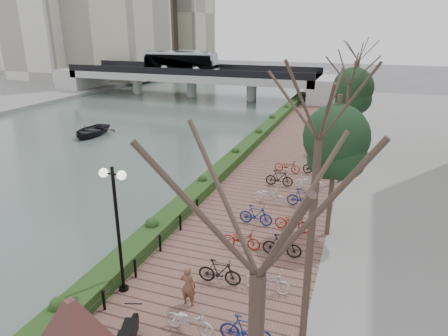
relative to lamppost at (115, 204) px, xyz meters
The scene contains 12 objects.
ground 4.73m from the lamppost, 122.97° to the right, with size 220.00×220.00×0.00m, color #59595B.
river_water 28.39m from the lamppost, 125.70° to the left, with size 30.00×130.00×0.02m, color #4D6057.
promenade 15.99m from the lamppost, 80.40° to the left, with size 8.00×75.00×0.50m, color brown.
hedge 18.13m from the lamppost, 92.59° to the left, with size 1.10×56.00×0.60m, color #183412.
chain_fence 3.12m from the lamppost, 92.00° to the right, with size 0.10×14.10×0.70m.
lamppost is the anchor object (origin of this frame).
motorcycle 4.22m from the lamppost, 53.83° to the right, with size 0.56×1.80×1.13m, color black, non-canonical shape.
pedestrian 3.75m from the lamppost, ahead, with size 0.56×0.36×1.52m, color brown.
bicycle_parking 8.44m from the lamppost, 58.84° to the left, with size 2.40×17.32×1.00m.
street_trees 12.42m from the lamppost, 57.91° to the left, with size 3.20×37.12×6.80m.
bridge 45.99m from the lamppost, 111.34° to the left, with size 36.00×10.77×6.50m.
boat 25.58m from the lamppost, 129.89° to the left, with size 3.33×4.67×0.97m, color black.
Camera 1 is at (9.05, -8.22, 9.65)m, focal length 32.00 mm.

